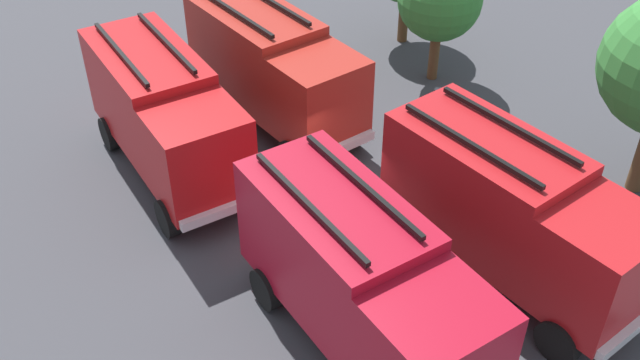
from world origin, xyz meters
TOP-DOWN VIEW (x-y plane):
  - ground_plane at (0.00, 0.00)m, footprint 48.09×48.09m
  - fire_truck_0 at (-4.64, -2.15)m, footprint 7.45×3.48m
  - fire_truck_1 at (4.09, -2.12)m, footprint 7.40×3.32m
  - fire_truck_2 at (-4.95, 2.02)m, footprint 7.26×2.91m
  - fire_truck_3 at (4.65, 2.37)m, footprint 7.22×2.80m
  - firefighter_0 at (-1.11, 5.80)m, footprint 0.43×0.48m
  - firefighter_1 at (-7.71, 4.76)m, footprint 0.27×0.43m

SIDE VIEW (x-z plane):
  - ground_plane at x=0.00m, z-range 0.00..0.00m
  - firefighter_0 at x=-1.11m, z-range 0.09..1.72m
  - firefighter_1 at x=-7.71m, z-range 0.10..1.76m
  - fire_truck_0 at x=-4.64m, z-range 0.21..4.09m
  - fire_truck_1 at x=4.09m, z-range 0.21..4.09m
  - fire_truck_2 at x=-4.95m, z-range 0.21..4.09m
  - fire_truck_3 at x=4.65m, z-range 0.21..4.09m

